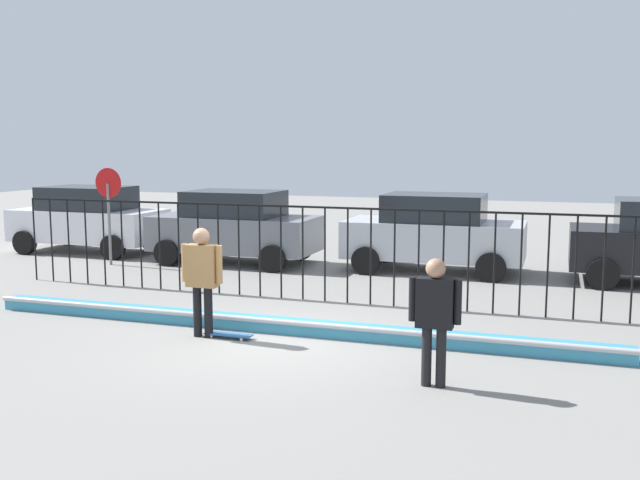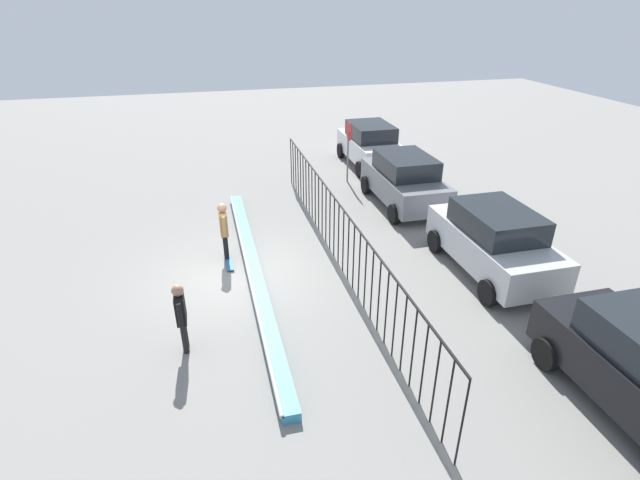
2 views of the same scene
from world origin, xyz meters
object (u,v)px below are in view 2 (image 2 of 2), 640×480
skateboard (230,264)px  parked_car_white (370,144)px  camera_operator (181,312)px  stop_sign (348,144)px  parked_car_gray (404,180)px  parked_car_silver (494,240)px  skateboarder (224,226)px

skateboard → parked_car_white: bearing=136.7°
parked_car_white → camera_operator: bearing=-40.2°
skateboard → stop_sign: 8.22m
parked_car_gray → parked_car_silver: 5.16m
skateboard → parked_car_white: (-7.86, 7.05, 0.91)m
skateboarder → camera_operator: size_ratio=1.06×
camera_operator → stop_sign: 11.61m
skateboarder → parked_car_silver: (2.53, 7.15, -0.10)m
skateboard → stop_sign: size_ratio=0.32×
skateboarder → camera_operator: skateboarder is taller
skateboard → camera_operator: camera_operator is taller
parked_car_silver → stop_sign: bearing=-171.1°
parked_car_gray → stop_sign: 3.27m
parked_car_silver → skateboard: bearing=-109.4°
skateboard → parked_car_white: 10.60m
camera_operator → parked_car_gray: parked_car_gray is taller
skateboarder → skateboard: (0.42, 0.05, -1.01)m
skateboard → parked_car_silver: (2.10, 7.11, 0.91)m
parked_car_silver → stop_sign: size_ratio=1.72×
skateboarder → parked_car_gray: parked_car_gray is taller
parked_car_gray → skateboarder: bearing=-73.3°
skateboarder → skateboard: bearing=18.2°
skateboarder → stop_sign: size_ratio=0.71×
camera_operator → stop_sign: size_ratio=0.67×
parked_car_gray → parked_car_silver: same height
skateboard → parked_car_gray: 7.38m
parked_car_white → skateboard: bearing=-46.0°
parked_car_silver → skateboarder: bearing=-112.4°
parked_car_white → parked_car_silver: bearing=-3.8°
skateboard → parked_car_white: parked_car_white is taller
skateboarder → parked_car_silver: size_ratio=0.41×
skateboard → skateboarder: bearing=-175.2°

